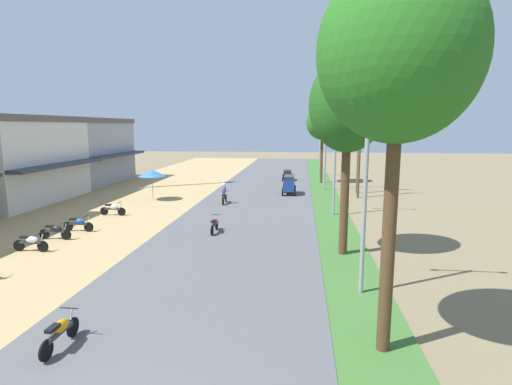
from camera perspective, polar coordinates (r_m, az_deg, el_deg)
shophouse_mid at (r=37.87m, az=-32.09°, el=3.98°), size 9.78×10.96×6.90m
shophouse_far at (r=47.37m, az=-23.48°, el=5.44°), size 8.80×10.68×6.90m
parked_motorbike_third at (r=22.46m, az=-29.24°, el=-6.11°), size 1.80×0.54×0.94m
parked_motorbike_fourth at (r=24.19m, az=-26.52°, el=-4.85°), size 1.80×0.54×0.94m
parked_motorbike_fifth at (r=25.45m, az=-23.80°, el=-3.99°), size 1.80×0.54×0.94m
parked_motorbike_sixth at (r=29.12m, az=-19.57°, el=-2.12°), size 1.80×0.54×0.94m
vendor_umbrella at (r=33.92m, az=-14.51°, el=2.69°), size 2.20×2.20×2.52m
median_tree_nearest at (r=10.89m, az=19.58°, el=17.98°), size 4.00×4.00×10.03m
median_tree_second at (r=19.02m, az=12.88°, el=11.85°), size 3.53×3.53×9.16m
median_tree_third at (r=43.60m, az=9.40°, el=9.78°), size 3.43×3.43×8.33m
streetlamp_near at (r=14.56m, az=15.35°, el=4.20°), size 3.16×0.20×8.38m
streetlamp_mid at (r=27.64m, az=11.16°, el=6.37°), size 3.16×0.20×8.12m
streetlamp_far at (r=38.73m, az=9.82°, el=7.00°), size 3.16×0.20×7.82m
streetlamp_farthest at (r=49.66m, az=9.08°, el=7.29°), size 3.16×0.20×7.44m
utility_pole_near at (r=37.47m, az=14.34°, el=6.83°), size 1.80×0.20×8.83m
utility_pole_far at (r=35.13m, az=14.51°, el=7.25°), size 1.80×0.20×9.53m
car_van_blue at (r=35.89m, az=4.70°, el=1.25°), size 1.19×2.41×1.67m
car_sedan_black at (r=45.15m, az=4.48°, el=2.56°), size 1.10×2.26×1.19m
motorbike_ahead_second at (r=12.80m, az=-25.97°, el=-17.14°), size 0.54×1.80×0.94m
motorbike_ahead_third at (r=23.17m, az=-5.91°, el=-4.43°), size 0.54×1.80×0.94m
motorbike_ahead_fourth at (r=31.55m, az=-4.52°, el=-0.18°), size 0.54×1.80×1.66m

